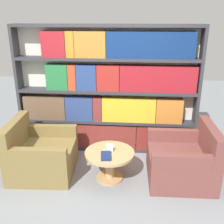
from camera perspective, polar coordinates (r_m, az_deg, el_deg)
ground_plane at (r=3.91m, az=-3.11°, el=-16.64°), size 14.00×14.00×0.00m
bookshelf at (r=4.59m, az=-0.38°, el=4.10°), size 3.14×0.30×2.22m
armchair_left at (r=4.30m, az=-15.28°, el=-9.06°), size 0.99×0.99×0.86m
armchair_right at (r=4.13m, az=15.19°, el=-10.34°), size 0.96×0.96×0.86m
coffee_table at (r=3.97m, az=-0.52°, el=-10.32°), size 0.74×0.74×0.46m
table_sign at (r=3.88m, az=-0.53°, el=-7.95°), size 0.10×0.06×0.13m
stray_book at (r=3.77m, az=-1.34°, el=-9.53°), size 0.17×0.26×0.03m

